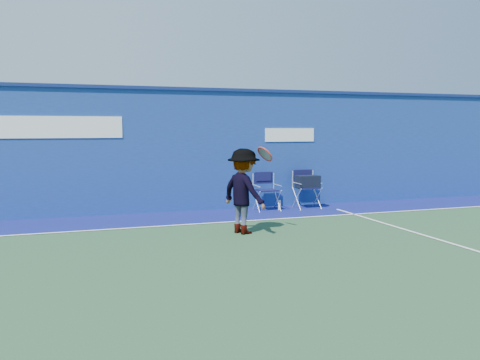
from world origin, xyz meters
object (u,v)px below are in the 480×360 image
object	(u,v)px
directors_chair_right	(307,192)
tennis_player	(244,191)
water_bottle	(279,205)
directors_chair_left	(267,198)

from	to	relation	value
directors_chair_right	tennis_player	distance (m)	3.60
water_bottle	directors_chair_left	bearing A→B (deg)	170.31
tennis_player	directors_chair_right	bearing A→B (deg)	43.49
directors_chair_left	tennis_player	bearing A→B (deg)	-120.80
tennis_player	directors_chair_left	bearing A→B (deg)	59.20
directors_chair_right	water_bottle	size ratio (longest dim) A/B	3.81
directors_chair_left	water_bottle	world-z (taller)	directors_chair_left
directors_chair_left	tennis_player	size ratio (longest dim) A/B	0.56
directors_chair_right	water_bottle	distance (m)	0.85
directors_chair_left	tennis_player	world-z (taller)	tennis_player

